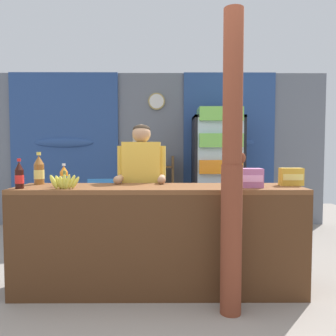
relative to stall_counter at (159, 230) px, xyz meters
name	(u,v)px	position (x,y,z in m)	size (l,w,h in m)	color
ground_plane	(158,261)	(-0.03, 0.88, -0.58)	(7.97, 7.97, 0.00)	gray
back_wall_curtained	(157,148)	(-0.09, 2.76, 0.73)	(5.54, 0.22, 2.54)	slate
stall_counter	(159,230)	(0.00, 0.00, 0.00)	(2.56, 0.57, 0.95)	brown
timber_post	(232,171)	(0.57, -0.35, 0.54)	(0.19, 0.16, 2.34)	brown
drink_fridge	(218,165)	(0.86, 2.21, 0.46)	(0.75, 0.70, 1.89)	black
bottle_shelf_rack	(159,191)	(-0.05, 2.48, 0.03)	(0.48, 0.28, 1.17)	brown
plastic_lawn_chair	(102,206)	(-0.83, 1.72, -0.09)	(0.47, 0.47, 0.86)	#3884D6
shopkeeper	(142,180)	(-0.19, 0.54, 0.39)	(0.50, 0.42, 1.54)	#28282D
soda_bottle_iced_tea	(39,171)	(-1.14, 0.28, 0.50)	(0.10, 0.10, 0.31)	brown
soda_bottle_grape_soda	(234,174)	(0.71, 0.25, 0.48)	(0.06, 0.06, 0.24)	#56286B
soda_bottle_orange_soda	(64,177)	(-0.86, 0.12, 0.46)	(0.07, 0.07, 0.21)	orange
soda_bottle_cola	(19,176)	(-1.18, -0.06, 0.48)	(0.07, 0.07, 0.26)	black
snack_box_wafer	(250,178)	(0.80, 0.02, 0.46)	(0.21, 0.15, 0.17)	#B76699
snack_box_choco_powder	(291,177)	(1.22, 0.16, 0.45)	(0.20, 0.11, 0.16)	gold
banana_bunch	(64,182)	(-0.80, -0.08, 0.43)	(0.26, 0.07, 0.16)	#DBCC42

